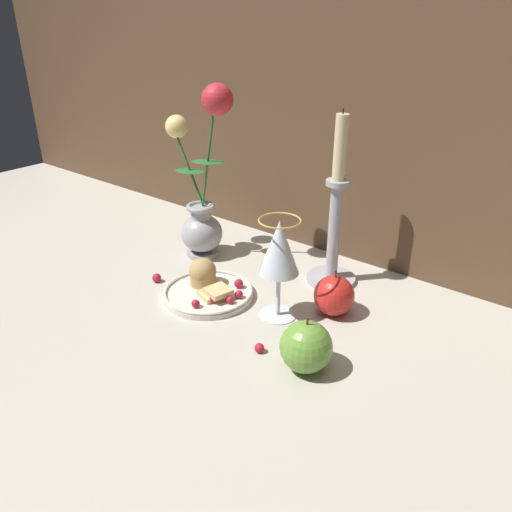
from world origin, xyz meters
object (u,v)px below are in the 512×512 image
(vase, at_px, (202,198))
(apple_near_glass, at_px, (334,295))
(plate_with_pastries, at_px, (207,287))
(apple_beside_vase, at_px, (306,347))
(wine_glass, at_px, (280,251))
(candlestick, at_px, (335,227))

(vase, xyz_separation_m, apple_near_glass, (0.36, -0.03, -0.10))
(plate_with_pastries, distance_m, apple_beside_vase, 0.28)
(vase, height_order, apple_beside_vase, vase)
(apple_beside_vase, bearing_deg, vase, 154.03)
(vase, bearing_deg, apple_near_glass, -5.11)
(apple_near_glass, bearing_deg, wine_glass, -138.14)
(candlestick, height_order, apple_near_glass, candlestick)
(plate_with_pastries, bearing_deg, vase, 135.68)
(wine_glass, xyz_separation_m, candlestick, (0.01, 0.17, -0.01))
(vase, relative_size, wine_glass, 2.01)
(candlestick, height_order, apple_beside_vase, candlestick)
(vase, bearing_deg, apple_beside_vase, -25.97)
(plate_with_pastries, distance_m, apple_near_glass, 0.25)
(plate_with_pastries, relative_size, wine_glass, 0.93)
(apple_beside_vase, bearing_deg, plate_with_pastries, 165.67)
(plate_with_pastries, relative_size, apple_beside_vase, 1.86)
(plate_with_pastries, xyz_separation_m, candlestick, (0.16, 0.20, 0.10))
(wine_glass, distance_m, candlestick, 0.17)
(apple_beside_vase, bearing_deg, candlestick, 113.22)
(candlestick, xyz_separation_m, apple_near_glass, (0.07, -0.10, -0.08))
(vase, xyz_separation_m, candlestick, (0.29, 0.07, -0.01))
(wine_glass, bearing_deg, apple_near_glass, 41.86)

